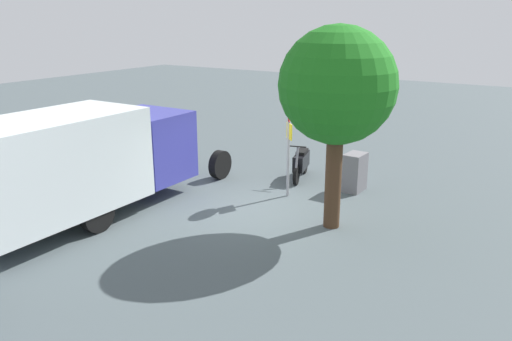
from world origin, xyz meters
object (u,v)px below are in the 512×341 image
object	(u,v)px
stop_sign	(289,130)
box_truck_near	(86,158)
utility_cabinet	(355,172)
motorcycle	(301,162)
street_tree	(337,87)
bike_rack_hoop	(343,176)

from	to	relation	value
stop_sign	box_truck_near	bearing A→B (deg)	-41.65
stop_sign	utility_cabinet	distance (m)	2.44
motorcycle	utility_cabinet	distance (m)	1.88
box_truck_near	utility_cabinet	xyz separation A→B (m)	(-5.45, 4.98, -0.99)
box_truck_near	street_tree	size ratio (longest dim) A/B	1.67
street_tree	utility_cabinet	bearing A→B (deg)	-169.23
motorcycle	utility_cabinet	xyz separation A→B (m)	(0.22, 1.86, 0.04)
utility_cabinet	stop_sign	bearing A→B (deg)	-44.49
stop_sign	bike_rack_hoop	size ratio (longest dim) A/B	3.41
street_tree	utility_cabinet	world-z (taller)	street_tree
box_truck_near	stop_sign	size ratio (longest dim) A/B	2.75
motorcycle	utility_cabinet	world-z (taller)	motorcycle
stop_sign	street_tree	xyz separation A→B (m)	(1.37, 1.95, 1.46)
motorcycle	stop_sign	xyz separation A→B (m)	(1.67, 0.45, 1.41)
motorcycle	stop_sign	size ratio (longest dim) A/B	0.61
motorcycle	stop_sign	bearing A→B (deg)	0.02
stop_sign	bike_rack_hoop	xyz separation A→B (m)	(-2.59, 0.59, -1.93)
utility_cabinet	motorcycle	bearing A→B (deg)	-96.85
box_truck_near	street_tree	xyz separation A→B (m)	(-2.64, 5.52, 1.84)
stop_sign	street_tree	size ratio (longest dim) A/B	0.61
box_truck_near	street_tree	world-z (taller)	street_tree
motorcycle	utility_cabinet	size ratio (longest dim) A/B	1.59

